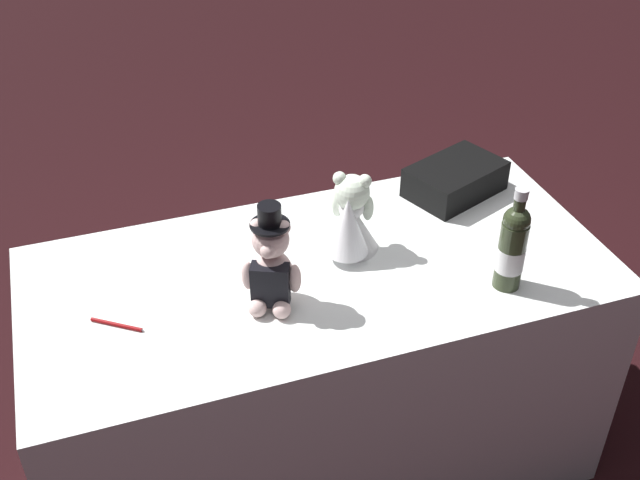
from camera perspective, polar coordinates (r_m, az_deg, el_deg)
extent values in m
plane|color=black|center=(2.74, 0.00, -15.32)|extent=(12.00, 12.00, 0.00)
cube|color=white|center=(2.44, 0.00, -9.48)|extent=(1.63, 0.77, 0.79)
ellipsoid|color=beige|center=(2.03, -3.49, -2.71)|extent=(0.12, 0.10, 0.16)
cube|color=black|center=(2.00, -3.63, -3.27)|extent=(0.11, 0.08, 0.12)
sphere|color=beige|center=(1.96, -3.62, 0.06)|extent=(0.10, 0.10, 0.10)
sphere|color=beige|center=(1.93, -3.80, -0.79)|extent=(0.04, 0.04, 0.04)
sphere|color=beige|center=(1.94, -4.64, 1.04)|extent=(0.04, 0.04, 0.04)
sphere|color=beige|center=(1.93, -2.68, 0.92)|extent=(0.04, 0.04, 0.04)
ellipsoid|color=beige|center=(2.02, -5.27, -2.59)|extent=(0.03, 0.03, 0.09)
ellipsoid|color=beige|center=(2.00, -1.85, -2.81)|extent=(0.03, 0.03, 0.09)
sphere|color=beige|center=(2.02, -4.58, -4.95)|extent=(0.05, 0.05, 0.05)
sphere|color=beige|center=(2.01, -2.80, -5.08)|extent=(0.05, 0.05, 0.05)
cylinder|color=black|center=(1.93, -3.67, 1.12)|extent=(0.10, 0.10, 0.01)
cylinder|color=black|center=(1.91, -3.70, 1.85)|extent=(0.06, 0.06, 0.05)
cone|color=white|center=(2.23, 2.26, 1.00)|extent=(0.16, 0.16, 0.14)
ellipsoid|color=white|center=(2.19, 2.30, 2.31)|extent=(0.07, 0.06, 0.06)
sphere|color=silver|center=(2.16, 2.33, 3.50)|extent=(0.10, 0.10, 0.10)
sphere|color=silver|center=(2.20, 2.52, 3.95)|extent=(0.04, 0.04, 0.04)
sphere|color=silver|center=(2.14, 3.29, 4.30)|extent=(0.04, 0.04, 0.04)
sphere|color=silver|center=(2.15, 1.44, 4.51)|extent=(0.04, 0.04, 0.04)
ellipsoid|color=silver|center=(2.21, 3.51, 2.33)|extent=(0.03, 0.03, 0.08)
ellipsoid|color=silver|center=(2.22, 1.27, 2.59)|extent=(0.03, 0.03, 0.08)
cone|color=white|center=(2.16, 2.03, 1.04)|extent=(0.16, 0.17, 0.17)
cylinder|color=#2D3720|center=(2.13, 13.70, -1.09)|extent=(0.07, 0.07, 0.20)
sphere|color=#2D3720|center=(2.06, 14.13, 1.42)|extent=(0.07, 0.07, 0.07)
cylinder|color=#2D3720|center=(2.04, 14.33, 2.56)|extent=(0.03, 0.03, 0.08)
cylinder|color=silver|center=(2.02, 14.46, 3.27)|extent=(0.04, 0.04, 0.03)
cylinder|color=silver|center=(2.13, 13.67, -1.30)|extent=(0.08, 0.08, 0.07)
cylinder|color=maroon|center=(2.06, -14.59, -5.98)|extent=(0.12, 0.09, 0.01)
cone|color=silver|center=(2.03, -12.83, -6.41)|extent=(0.02, 0.02, 0.01)
cube|color=black|center=(2.52, 9.80, 4.39)|extent=(0.35, 0.29, 0.10)
cube|color=#B7B7BF|center=(2.60, 9.60, 5.48)|extent=(0.04, 0.02, 0.02)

